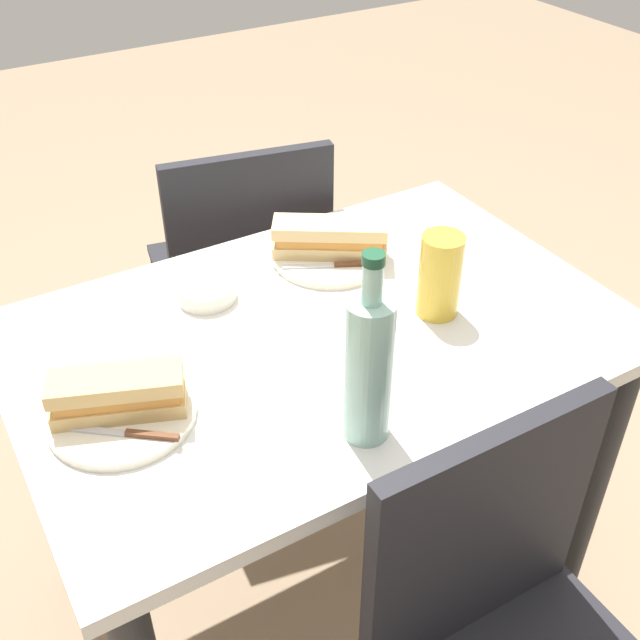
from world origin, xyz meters
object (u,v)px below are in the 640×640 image
knife_far (335,265)px  dining_table (320,386)px  baguette_sandwich_far (330,238)px  beer_glass (440,275)px  baguette_sandwich_near (117,393)px  olive_bowl (206,292)px  plate_far (330,256)px  chair_near (244,277)px  water_bottle (368,367)px  plate_near (122,414)px  knife_near (127,433)px

knife_far → dining_table: bearing=50.5°
baguette_sandwich_far → beer_glass: 0.26m
baguette_sandwich_near → knife_far: (-0.49, -0.18, -0.03)m
baguette_sandwich_far → olive_bowl: baguette_sandwich_far is taller
plate_far → beer_glass: size_ratio=1.45×
chair_near → dining_table: bearing=79.1°
plate_far → chair_near: bearing=-85.7°
baguette_sandwich_near → water_bottle: bearing=144.8°
plate_near → olive_bowl: 0.33m
knife_near → olive_bowl: 0.37m
plate_far → baguette_sandwich_far: (0.00, 0.00, 0.04)m
plate_near → knife_far: knife_far is taller
plate_far → olive_bowl: (0.27, 0.00, 0.01)m
dining_table → beer_glass: beer_glass is taller
baguette_sandwich_far → knife_far: size_ratio=1.36×
plate_near → water_bottle: bearing=144.8°
plate_near → beer_glass: size_ratio=1.45×
baguette_sandwich_near → plate_far: baguette_sandwich_near is taller
dining_table → plate_far: size_ratio=4.69×
dining_table → baguette_sandwich_near: 0.42m
chair_near → plate_far: (-0.03, 0.36, 0.25)m
olive_bowl → dining_table: bearing=125.4°
plate_far → knife_far: bearing=70.0°
baguette_sandwich_near → olive_bowl: size_ratio=1.92×
chair_near → beer_glass: (-0.10, 0.61, 0.32)m
chair_near → olive_bowl: (0.24, 0.36, 0.25)m
olive_bowl → chair_near: bearing=-123.2°
chair_near → olive_bowl: 0.50m
chair_near → baguette_sandwich_far: bearing=94.3°
baguette_sandwich_near → water_bottle: (-0.30, 0.21, 0.08)m
water_bottle → dining_table: bearing=-105.5°
dining_table → baguette_sandwich_far: (-0.13, -0.19, 0.18)m
knife_near → olive_bowl: olive_bowl is taller
baguette_sandwich_near → baguette_sandwich_far: bearing=-155.8°
plate_near → plate_far: (-0.50, -0.23, 0.00)m
plate_near → water_bottle: (-0.30, 0.21, 0.12)m
dining_table → chair_near: chair_near is taller
chair_near → plate_near: size_ratio=3.88×
plate_near → plate_far: size_ratio=1.00×
dining_table → beer_glass: size_ratio=6.80×
dining_table → water_bottle: bearing=74.5°
dining_table → olive_bowl: size_ratio=9.74×
plate_near → knife_near: 0.06m
knife_near → baguette_sandwich_near: bearing=-99.8°
dining_table → baguette_sandwich_far: 0.29m
baguette_sandwich_far → water_bottle: size_ratio=0.72×
chair_near → baguette_sandwich_far: 0.46m
chair_near → plate_far: bearing=94.3°
baguette_sandwich_near → plate_far: bearing=-155.8°
plate_far → dining_table: bearing=54.7°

